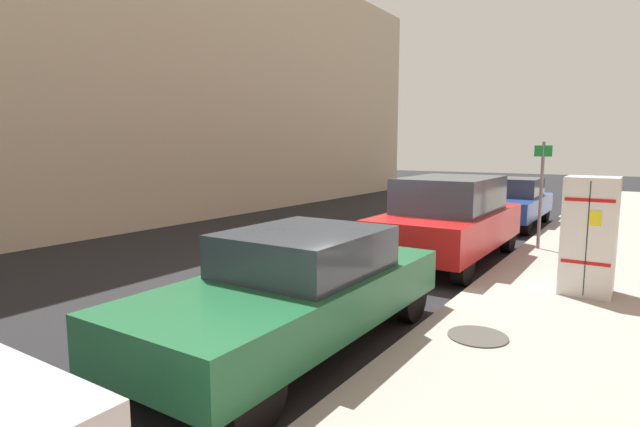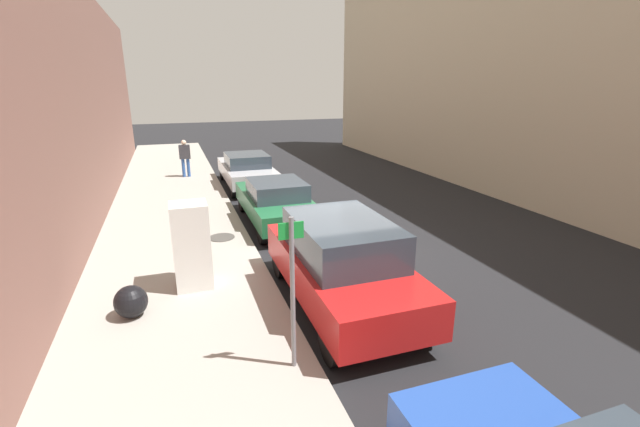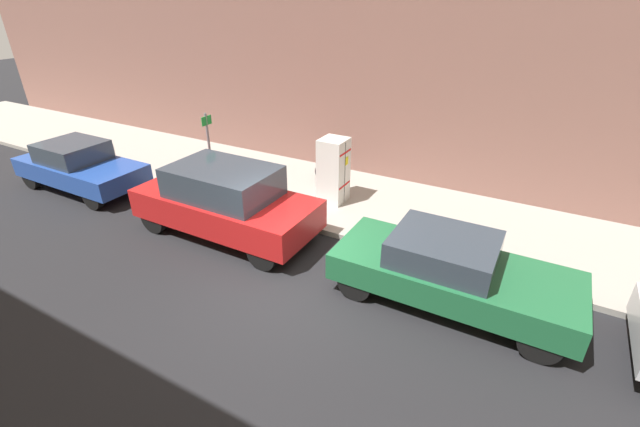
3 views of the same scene
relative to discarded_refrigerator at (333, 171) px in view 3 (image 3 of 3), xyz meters
name	(u,v)px [view 3 (image 3 of 3)]	position (x,y,z in m)	size (l,w,h in m)	color
ground_plane	(289,283)	(3.69, 0.89, -1.04)	(80.00, 80.00, 0.00)	black
sidewalk_slab	(367,204)	(-0.37, 0.89, -0.97)	(3.97, 44.00, 0.14)	#9E998E
building_facade_near	(413,59)	(-3.31, 0.89, 2.55)	(1.91, 39.60, 7.18)	#7F564C
discarded_refrigerator	(333,171)	(0.00, 0.00, 0.00)	(0.73, 0.70, 1.79)	silver
manhole_cover	(418,238)	(0.88, 2.75, -0.89)	(0.70, 0.70, 0.02)	#47443F
street_sign_post	(210,150)	(1.24, -3.25, 0.43)	(0.36, 0.07, 2.35)	slate
fire_hydrant	(111,153)	(1.11, -7.85, -0.48)	(0.22, 0.22, 0.81)	slate
trash_bag	(324,171)	(-1.16, -0.91, -0.60)	(0.59, 0.59, 0.59)	black
parked_hatchback_blue	(79,166)	(2.70, -7.17, -0.30)	(1.73, 4.10, 1.45)	#23479E
parked_suv_red	(225,200)	(2.70, -1.53, -0.12)	(1.90, 4.53, 1.76)	red
parked_sedan_green	(450,270)	(2.70, 3.88, -0.31)	(1.80, 4.47, 1.39)	#1E6038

